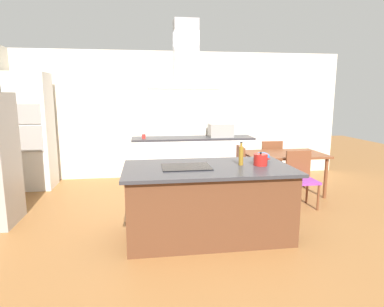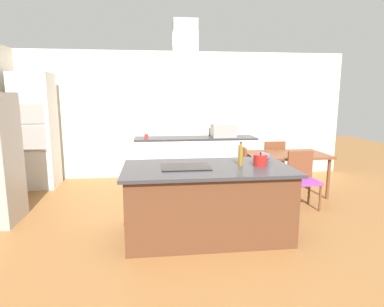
{
  "view_description": "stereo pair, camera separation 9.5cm",
  "coord_description": "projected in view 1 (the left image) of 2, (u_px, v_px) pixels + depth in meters",
  "views": [
    {
      "loc": [
        -0.77,
        -3.9,
        1.78
      ],
      "look_at": [
        -0.14,
        0.4,
        1.0
      ],
      "focal_mm": 30.47,
      "sensor_mm": 36.0,
      "label": 1
    },
    {
      "loc": [
        -0.67,
        -3.91,
        1.78
      ],
      "look_at": [
        -0.14,
        0.4,
        1.0
      ],
      "focal_mm": 30.47,
      "sensor_mm": 36.0,
      "label": 2
    }
  ],
  "objects": [
    {
      "name": "chair_facing_back_wall",
      "position": [
        270.0,
        159.0,
        6.56
      ],
      "size": [
        0.42,
        0.42,
        0.89
      ],
      "color": "purple",
      "rests_on": "ground"
    },
    {
      "name": "dining_table",
      "position": [
        284.0,
        158.0,
        5.88
      ],
      "size": [
        1.4,
        0.9,
        0.75
      ],
      "color": "brown",
      "rests_on": "ground"
    },
    {
      "name": "wall_back",
      "position": [
        180.0,
        115.0,
        7.15
      ],
      "size": [
        7.2,
        0.1,
        2.7
      ],
      "primitive_type": "cube",
      "color": "beige",
      "rests_on": "ground"
    },
    {
      "name": "wall_oven_stack",
      "position": [
        32.0,
        131.0,
        6.2
      ],
      "size": [
        0.7,
        0.66,
        2.2
      ],
      "color": "silver",
      "rests_on": "ground"
    },
    {
      "name": "countertop_microwave",
      "position": [
        221.0,
        130.0,
        6.96
      ],
      "size": [
        0.5,
        0.38,
        0.28
      ],
      "primitive_type": "cube",
      "color": "#9E9993",
      "rests_on": "back_counter"
    },
    {
      "name": "kitchen_island",
      "position": [
        208.0,
        201.0,
        4.14
      ],
      "size": [
        2.09,
        1.14,
        0.9
      ],
      "color": "#59331E",
      "rests_on": "ground"
    },
    {
      "name": "coffee_mug_red",
      "position": [
        144.0,
        136.0,
        6.7
      ],
      "size": [
        0.08,
        0.08,
        0.09
      ],
      "primitive_type": "cylinder",
      "color": "red",
      "rests_on": "back_counter"
    },
    {
      "name": "cooktop",
      "position": [
        186.0,
        167.0,
        4.02
      ],
      "size": [
        0.6,
        0.44,
        0.01
      ],
      "primitive_type": "cube",
      "color": "black",
      "rests_on": "kitchen_island"
    },
    {
      "name": "tea_kettle",
      "position": [
        261.0,
        160.0,
        4.13
      ],
      "size": [
        0.23,
        0.18,
        0.17
      ],
      "color": "#B21E19",
      "rests_on": "kitchen_island"
    },
    {
      "name": "ground",
      "position": [
        191.0,
        199.0,
        5.68
      ],
      "size": [
        16.0,
        16.0,
        0.0
      ],
      "primitive_type": "plane",
      "color": "#936033"
    },
    {
      "name": "chair_at_left_end",
      "position": [
        235.0,
        168.0,
        5.78
      ],
      "size": [
        0.42,
        0.42,
        0.89
      ],
      "color": "purple",
      "rests_on": "ground"
    },
    {
      "name": "back_counter",
      "position": [
        193.0,
        158.0,
        6.98
      ],
      "size": [
        2.56,
        0.62,
        0.9
      ],
      "color": "silver",
      "rests_on": "ground"
    },
    {
      "name": "chair_facing_island",
      "position": [
        301.0,
        175.0,
        5.26
      ],
      "size": [
        0.42,
        0.42,
        0.89
      ],
      "color": "purple",
      "rests_on": "ground"
    },
    {
      "name": "range_hood",
      "position": [
        186.0,
        67.0,
        3.81
      ],
      "size": [
        0.9,
        0.55,
        0.78
      ],
      "color": "#ADADB2"
    },
    {
      "name": "olive_oil_bottle",
      "position": [
        241.0,
        155.0,
        4.13
      ],
      "size": [
        0.06,
        0.06,
        0.3
      ],
      "color": "olive",
      "rests_on": "kitchen_island"
    },
    {
      "name": "mixing_bowl",
      "position": [
        262.0,
        156.0,
        4.43
      ],
      "size": [
        0.21,
        0.21,
        0.12
      ],
      "primitive_type": "ellipsoid",
      "color": "#2D6BB7",
      "rests_on": "kitchen_island"
    }
  ]
}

